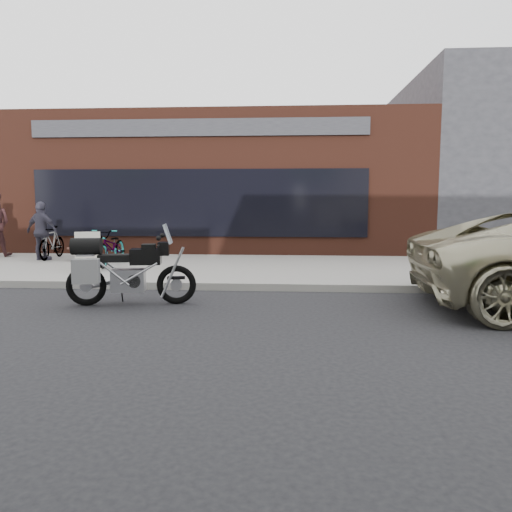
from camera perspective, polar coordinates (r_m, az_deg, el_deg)
name	(u,v)px	position (r m, az deg, el deg)	size (l,w,h in m)	color
ground	(226,353)	(6.14, -3.40, -11.00)	(120.00, 120.00, 0.00)	black
near_sidewalk	(261,267)	(12.94, 0.59, -1.23)	(44.00, 6.00, 0.15)	gray
storefront	(221,188)	(19.98, -3.98, 7.80)	(14.00, 10.07, 4.50)	#4C2318
motorcycle	(122,270)	(8.93, -15.04, -1.60)	(2.23, 0.94, 1.42)	black
bicycle_front	(112,247)	(13.13, -16.14, 0.99)	(0.62, 1.77, 0.93)	gray
bicycle_rear	(52,243)	(15.07, -22.30, 1.43)	(0.43, 1.52, 0.92)	gray
sandwich_sign	(88,251)	(12.35, -18.65, 0.52)	(0.72, 0.69, 0.92)	beige
cafe_table	(79,248)	(14.43, -19.57, 0.82)	(0.63, 0.63, 0.36)	black
cafe_patron_right	(42,231)	(14.84, -23.27, 2.65)	(0.94, 0.39, 1.61)	#423F50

